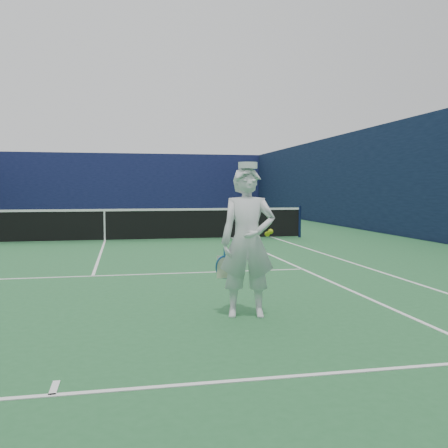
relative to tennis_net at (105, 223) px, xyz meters
name	(u,v)px	position (x,y,z in m)	size (l,w,h in m)	color
ground	(105,241)	(0.00, 0.00, -0.55)	(80.00, 80.00, 0.00)	#256334
court_markings	(105,241)	(0.00, 0.00, -0.55)	(11.03, 23.83, 0.01)	white
windscreen_fence	(104,177)	(0.00, 0.00, 1.45)	(20.12, 36.12, 4.00)	#10153D
tennis_net	(105,223)	(0.00, 0.00, 0.00)	(12.88, 0.09, 1.07)	#141E4C
tennis_player	(247,242)	(2.11, -9.79, 0.40)	(0.77, 0.61, 1.96)	white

